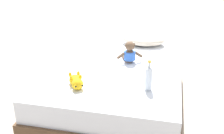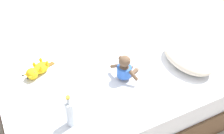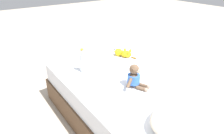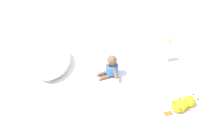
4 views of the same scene
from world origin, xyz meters
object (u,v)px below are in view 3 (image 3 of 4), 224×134
Objects in this scene: bed at (138,100)px; plush_yellow_creature at (123,53)px; pillow at (181,117)px; plush_monkey at (135,78)px; glass_bottle at (83,63)px.

bed is 0.70m from plush_yellow_creature.
plush_monkey is at bearing -97.66° from pillow.
bed is 7.14× the size of plush_monkey.
pillow is (0.20, 0.65, 0.32)m from bed.
glass_bottle is (0.26, -0.57, 0.01)m from plush_monkey.
plush_monkey is 0.62m from glass_bottle.
plush_monkey is (-0.08, -0.59, 0.03)m from pillow.
plush_monkey reaches higher than plush_yellow_creature.
plush_yellow_creature is at bearing -119.75° from plush_monkey.
glass_bottle is at bearing -81.33° from pillow.
glass_bottle reaches higher than pillow.
pillow is 1.17m from glass_bottle.
pillow is at bearing 70.12° from plush_yellow_creature.
plush_yellow_creature is 1.13× the size of glass_bottle.
bed is at bearing 126.60° from glass_bottle.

